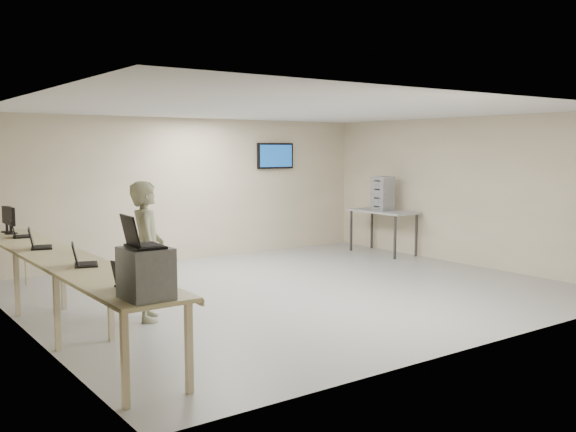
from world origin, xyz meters
TOP-DOWN VIEW (x-y plane):
  - room at (0.03, 0.06)m, footprint 8.01×7.01m
  - workbench at (-3.59, 0.00)m, footprint 0.76×6.00m
  - equipment_box at (-3.65, -2.75)m, footprint 0.39×0.44m
  - laptop_on_box at (-3.71, -2.75)m, footprint 0.33×0.39m
  - laptop_0 at (-3.62, -2.27)m, footprint 0.31×0.36m
  - laptop_1 at (-3.60, -0.85)m, footprint 0.37×0.40m
  - laptop_2 at (-3.66, 0.74)m, footprint 0.38×0.41m
  - laptop_3 at (-3.61, 2.00)m, footprint 0.32×0.36m
  - monitor_near at (-3.60, 2.48)m, footprint 0.19×0.42m
  - monitor_far at (-3.60, 2.75)m, footprint 0.18×0.41m
  - soldier at (-2.57, -0.28)m, footprint 0.64×0.77m
  - side_table at (3.60, 1.77)m, footprint 0.71×1.52m
  - storage_bins at (3.58, 1.77)m, footprint 0.34×0.38m

SIDE VIEW (x-z plane):
  - workbench at x=-3.59m, z-range 0.38..1.28m
  - side_table at x=3.60m, z-range 0.38..1.30m
  - soldier at x=-2.57m, z-range 0.00..1.79m
  - laptop_3 at x=-3.61m, z-range 0.84..1.09m
  - laptop_0 at x=-3.62m, z-range 0.84..1.10m
  - laptop_1 at x=-3.60m, z-range 0.84..1.10m
  - laptop_2 at x=-3.66m, z-range 0.83..1.11m
  - equipment_box at x=-3.65m, z-range 0.90..1.35m
  - monitor_far at x=-3.60m, z-range 0.94..1.34m
  - monitor_near at x=-3.60m, z-range 0.94..1.36m
  - storage_bins at x=3.58m, z-range 0.91..1.63m
  - room at x=0.03m, z-range 0.01..2.82m
  - laptop_on_box at x=-3.71m, z-range 1.28..1.57m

